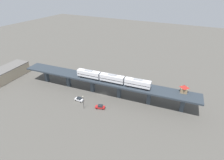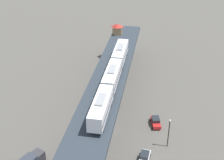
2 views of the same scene
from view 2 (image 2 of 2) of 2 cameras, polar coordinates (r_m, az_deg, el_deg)
name	(u,v)px [view 2 (image 2 of 2)]	position (r m, az deg, el deg)	size (l,w,h in m)	color
ground_plane	(102,129)	(72.10, -1.81, -8.90)	(400.00, 400.00, 0.00)	#4C4944
elevated_viaduct	(102,102)	(67.99, -1.88, -3.96)	(16.40, 92.38, 8.53)	#283039
subway_train	(112,76)	(70.06, 0.00, 0.74)	(6.06, 37.30, 4.45)	silver
signal_hut	(117,29)	(100.41, 1.00, 9.36)	(3.49, 3.49, 3.40)	#8C7251
street_car_white	(145,157)	(63.97, 5.98, -13.90)	(2.01, 4.43, 1.89)	silver
street_car_red	(156,122)	(73.35, 7.98, -7.53)	(3.06, 4.74, 1.89)	#AD1E1E
street_lamp	(169,131)	(65.92, 10.35, -9.14)	(0.44, 0.44, 6.94)	black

